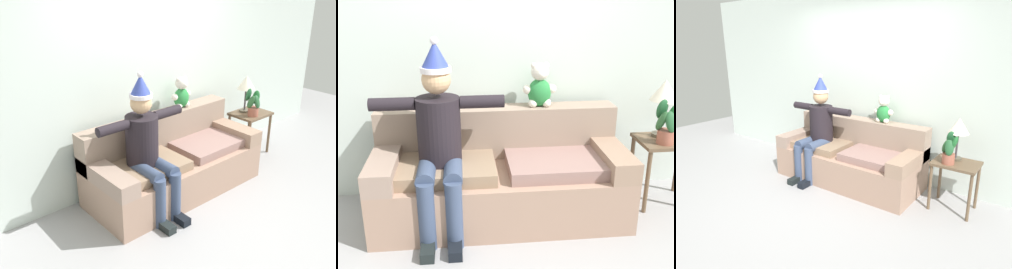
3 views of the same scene
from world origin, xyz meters
The scene contains 7 objects.
back_wall centered at (0.00, 1.55, 1.35)m, with size 7.00×0.10×2.70m, color silver.
couch centered at (0.00, 1.04, 0.34)m, with size 2.06×0.86×0.87m.
person_seated centered at (-0.48, 0.88, 0.76)m, with size 1.02×0.77×1.51m.
teddy_bear centered at (0.37, 1.30, 1.04)m, with size 0.29×0.17×0.38m.
side_table centered at (1.46, 1.08, 0.49)m, with size 0.51×0.41×0.60m.
table_lamp centered at (1.43, 1.16, 0.99)m, with size 0.24×0.24×0.51m.
potted_plant centered at (1.39, 1.00, 0.77)m, with size 0.22×0.24×0.37m.
Camera 2 is at (-0.29, -2.14, 1.87)m, focal length 44.73 mm.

